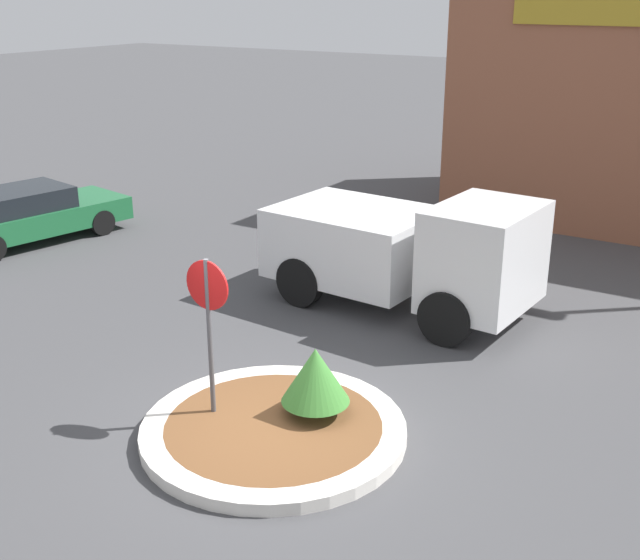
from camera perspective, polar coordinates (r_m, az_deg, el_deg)
name	(u,v)px	position (r m, az deg, el deg)	size (l,w,h in m)	color
ground_plane	(274,436)	(11.25, -3.31, -10.99)	(120.00, 120.00, 0.00)	#474749
traffic_island	(274,430)	(11.21, -3.31, -10.59)	(3.65, 3.65, 0.18)	silver
stop_sign	(209,312)	(10.90, -7.93, -2.28)	(0.69, 0.07, 2.44)	#4C4C51
island_shrub	(315,375)	(11.13, -0.33, -6.78)	(0.96, 0.96, 0.99)	brown
utility_truck	(404,250)	(15.15, 6.00, 2.17)	(5.16, 2.65, 2.25)	white
parked_sedan_green	(28,214)	(20.57, -20.07, 4.42)	(2.67, 4.87, 1.32)	#1E6638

